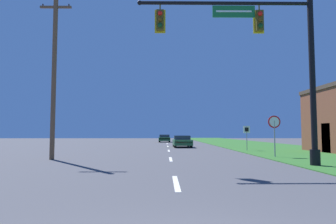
% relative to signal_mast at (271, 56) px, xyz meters
% --- Properties ---
extents(grass_verge_right, '(10.00, 110.00, 0.04)m').
position_rel_signal_mast_xyz_m(grass_verge_right, '(5.96, 19.53, -4.99)').
color(grass_verge_right, '#2D6626').
rests_on(grass_verge_right, ground).
extents(road_center_line, '(0.16, 34.80, 0.01)m').
position_rel_signal_mast_xyz_m(road_center_line, '(-4.54, 11.53, -5.01)').
color(road_center_line, silver).
rests_on(road_center_line, ground).
extents(signal_mast, '(8.23, 0.47, 8.32)m').
position_rel_signal_mast_xyz_m(signal_mast, '(0.00, 0.00, 0.00)').
color(signal_mast, black).
rests_on(signal_mast, grass_verge_right).
extents(car_ahead, '(1.91, 4.29, 1.19)m').
position_rel_signal_mast_xyz_m(car_ahead, '(-3.06, 17.90, -4.41)').
color(car_ahead, black).
rests_on(car_ahead, ground).
extents(far_car, '(1.82, 4.36, 1.19)m').
position_rel_signal_mast_xyz_m(far_car, '(-4.91, 35.37, -4.41)').
color(far_car, black).
rests_on(far_car, ground).
extents(stop_sign, '(0.76, 0.07, 2.50)m').
position_rel_signal_mast_xyz_m(stop_sign, '(1.83, 4.82, -3.15)').
color(stop_sign, gray).
rests_on(stop_sign, grass_verge_right).
extents(route_sign_post, '(0.55, 0.06, 2.03)m').
position_rel_signal_mast_xyz_m(route_sign_post, '(2.01, 11.68, -3.49)').
color(route_sign_post, gray).
rests_on(route_sign_post, grass_verge_right).
extents(utility_pole_near, '(1.80, 0.26, 9.66)m').
position_rel_signal_mast_xyz_m(utility_pole_near, '(-11.19, 3.50, -0.03)').
color(utility_pole_near, brown).
rests_on(utility_pole_near, ground).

